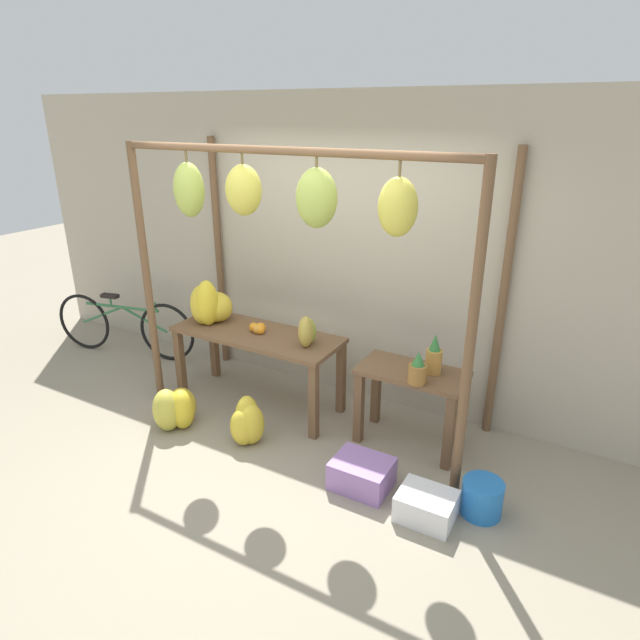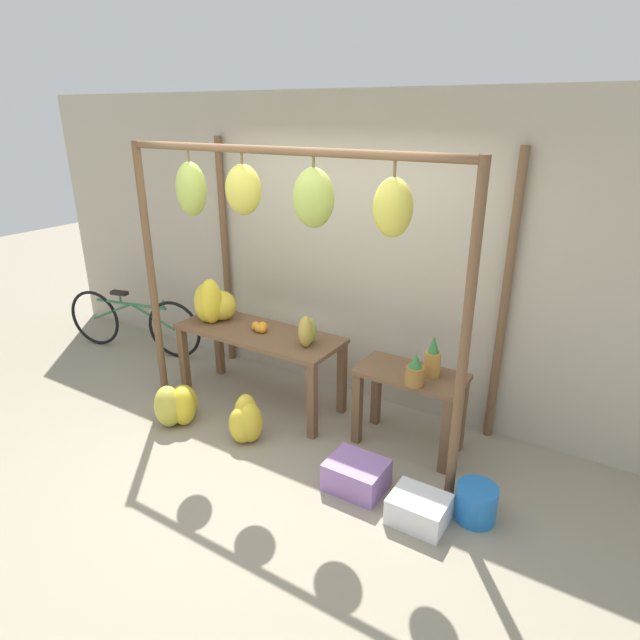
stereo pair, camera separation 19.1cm
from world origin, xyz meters
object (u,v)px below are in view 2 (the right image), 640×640
Objects in this scene: banana_pile_ground_right at (246,421)px; blue_bucket at (476,503)px; banana_pile_ground_left at (178,405)px; fruit_crate_white at (356,475)px; parked_bicycle at (133,322)px; pineapple_cluster at (424,365)px; orange_pile at (260,327)px; papaya_pile at (307,331)px; fruit_crate_purple at (419,509)px; banana_pile_on_table at (213,304)px.

blue_bucket is (1.93, 0.10, -0.06)m from banana_pile_ground_right.
banana_pile_ground_left is 1.78m from fruit_crate_white.
banana_pile_ground_right is at bearing -18.29° from parked_bicycle.
pineapple_cluster reaches higher than parked_bicycle.
papaya_pile reaches higher than orange_pile.
fruit_crate_purple is (1.61, -0.13, -0.09)m from banana_pile_ground_right.
blue_bucket is at bearing -12.36° from orange_pile.
banana_pile_on_table is at bearing -179.29° from pineapple_cluster.
fruit_crate_white is 0.25× the size of parked_bicycle.
papaya_pile is (-0.82, 0.60, 0.76)m from fruit_crate_white.
parked_bicycle reaches higher than fruit_crate_purple.
banana_pile_ground_right reaches higher than fruit_crate_purple.
banana_pile_on_table is at bearing 100.60° from banana_pile_ground_left.
fruit_crate_purple is (1.89, -0.72, -0.68)m from orange_pile.
parked_bicycle is (-2.28, 0.75, 0.16)m from banana_pile_ground_right.
banana_pile_on_table is 1.03× the size of fruit_crate_white.
pineapple_cluster is at bearing 19.07° from banana_pile_ground_left.
blue_bucket is 1.01× the size of papaya_pile.
blue_bucket is (0.85, 0.15, 0.02)m from fruit_crate_white.
papaya_pile is at bearing 143.74° from fruit_crate_white.
orange_pile is at bearing 159.18° from fruit_crate_purple.
orange_pile is at bearing 58.77° from banana_pile_ground_left.
banana_pile_ground_right is 1.00× the size of fruit_crate_white.
banana_pile_on_table is 1.55× the size of blue_bucket.
banana_pile_ground_left is (-2.01, -0.69, -0.63)m from pineapple_cluster.
banana_pile_ground_left is (-0.42, -0.69, -0.60)m from orange_pile.
fruit_crate_purple is (0.53, -0.09, -0.01)m from fruit_crate_white.
pineapple_cluster is (2.13, 0.03, -0.10)m from banana_pile_on_table.
banana_pile_on_table is 2.13m from pineapple_cluster.
banana_pile_on_table is at bearing -7.36° from parked_bicycle.
fruit_crate_purple is (1.35, -0.69, -0.77)m from papaya_pile.
banana_pile_on_table reaches higher than blue_bucket.
orange_pile is 0.40× the size of banana_pile_ground_right.
fruit_crate_white is 3.46m from parked_bicycle.
orange_pile is at bearing -4.74° from parked_bicycle.
fruit_crate_purple is (2.31, -0.03, -0.08)m from banana_pile_ground_left.
fruit_crate_purple is at bearing -67.35° from pineapple_cluster.
pineapple_cluster is at bearing 141.79° from blue_bucket.
blue_bucket is at bearing -38.21° from pineapple_cluster.
fruit_crate_purple is (2.43, -0.70, -0.81)m from banana_pile_on_table.
orange_pile is 2.13m from fruit_crate_purple.
banana_pile_ground_left is at bearing -79.40° from banana_pile_on_table.
fruit_crate_purple is at bearing -4.65° from banana_pile_ground_right.
pineapple_cluster is at bearing -2.58° from parked_bicycle.
parked_bicycle is (-4.21, 0.65, 0.22)m from blue_bucket.
blue_bucket reaches higher than fruit_crate_purple.
banana_pile_ground_left is at bearing -171.75° from banana_pile_ground_right.
orange_pile reaches higher than fruit_crate_purple.
papaya_pile is at bearing 65.48° from banana_pile_ground_right.
orange_pile is 0.40× the size of fruit_crate_white.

